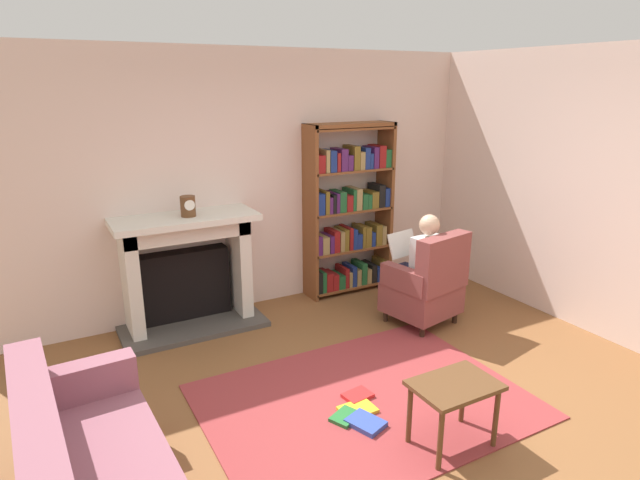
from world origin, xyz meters
The scene contains 11 objects.
ground centered at (0.00, 0.00, 0.00)m, with size 14.00×14.00×0.00m, color brown.
back_wall centered at (0.00, 2.55, 1.35)m, with size 5.60×0.10×2.70m, color beige.
side_wall_right centered at (2.65, 1.25, 1.35)m, with size 0.10×5.20×2.70m, color beige.
area_rug centered at (0.00, 0.30, 0.01)m, with size 2.40×1.80×0.01m, color #943335.
fireplace centered at (-0.80, 2.30, 0.60)m, with size 1.39×0.64×1.15m.
mantel_clock centered at (-0.76, 2.20, 1.24)m, with size 0.14×0.14×0.19m.
bookshelf centered at (1.10, 2.33, 0.94)m, with size 1.03×0.32×1.94m.
armchair_reading centered at (1.29, 1.16, 0.42)m, with size 0.75×0.73×0.97m.
seated_reader centered at (1.27, 1.27, 0.62)m, with size 0.43×0.58×1.14m.
side_table centered at (0.23, -0.40, 0.40)m, with size 0.56×0.39×0.47m.
scattered_books centered at (-0.14, 0.17, 0.03)m, with size 0.47×0.57×0.04m.
Camera 1 is at (-2.01, -2.66, 2.36)m, focal length 29.87 mm.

